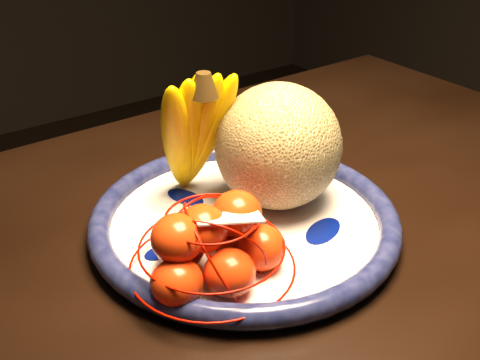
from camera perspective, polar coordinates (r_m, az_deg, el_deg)
dining_table at (r=0.74m, az=-4.08°, el=-14.97°), size 1.58×0.96×0.78m
fruit_bowl at (r=0.77m, az=0.43°, el=-3.86°), size 0.39×0.39×0.03m
cantaloupe at (r=0.77m, az=3.64°, el=3.22°), size 0.16×0.16×0.16m
banana_bunch at (r=0.77m, az=-4.55°, el=4.89°), size 0.13×0.13×0.20m
mandarin_bag at (r=0.66m, az=-2.66°, el=-6.27°), size 0.21×0.21×0.12m
price_tag at (r=0.63m, az=-1.05°, el=-3.64°), size 0.08×0.05×0.01m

